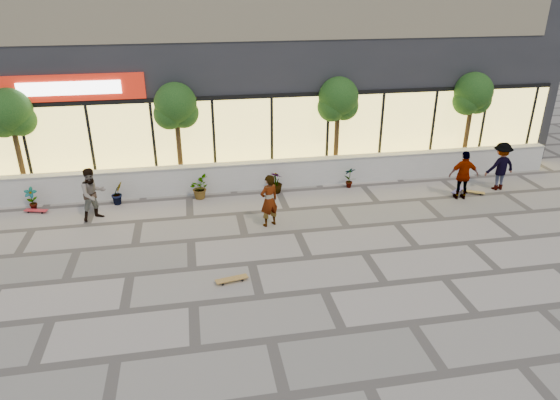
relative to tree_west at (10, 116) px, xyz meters
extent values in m
plane|color=#9E9389|center=(9.00, -7.70, -2.99)|extent=(80.00, 80.00, 0.00)
cube|color=silver|center=(9.00, -0.70, -2.49)|extent=(22.00, 0.35, 1.00)
cube|color=#B2AFA8|center=(9.00, -0.70, -1.97)|extent=(22.00, 0.42, 0.04)
cube|color=#24252A|center=(9.00, 4.80, 1.26)|extent=(24.00, 9.00, 8.50)
cube|color=#FFE066|center=(9.00, 0.28, -1.29)|extent=(23.04, 0.05, 3.00)
cube|color=black|center=(9.00, 0.25, 0.26)|extent=(23.04, 0.08, 0.15)
cube|color=#B01B0C|center=(2.00, 0.23, 0.81)|extent=(5.00, 0.10, 0.90)
cube|color=white|center=(2.00, 0.16, 0.81)|extent=(3.40, 0.06, 0.45)
cube|color=brown|center=(9.00, 0.28, 3.01)|extent=(21.60, 0.05, 1.60)
imported|color=#133B12|center=(0.50, -1.25, -2.58)|extent=(0.43, 0.29, 0.81)
imported|color=#133B12|center=(3.30, -1.25, -2.58)|extent=(0.57, 0.57, 0.81)
imported|color=#133B12|center=(6.10, -1.25, -2.58)|extent=(0.68, 0.77, 0.81)
imported|color=#133B12|center=(8.90, -1.25, -2.58)|extent=(0.64, 0.64, 0.81)
imported|color=#133B12|center=(11.70, -1.25, -2.58)|extent=(0.46, 0.35, 0.81)
cylinder|color=#402C17|center=(0.00, 0.00, -1.37)|extent=(0.18, 0.18, 3.24)
sphere|color=#133B12|center=(0.00, 0.00, 0.18)|extent=(1.50, 1.50, 1.50)
sphere|color=#133B12|center=(-0.25, -0.05, -0.18)|extent=(1.10, 1.10, 1.10)
sphere|color=#133B12|center=(0.25, 0.05, -0.18)|extent=(1.10, 1.10, 1.10)
cylinder|color=#402C17|center=(5.50, 0.00, -1.37)|extent=(0.18, 0.18, 3.24)
sphere|color=#133B12|center=(5.50, 0.00, 0.18)|extent=(1.50, 1.50, 1.50)
sphere|color=#133B12|center=(5.25, -0.05, -0.18)|extent=(1.10, 1.10, 1.10)
sphere|color=#133B12|center=(5.75, 0.05, -0.18)|extent=(1.10, 1.10, 1.10)
cylinder|color=#402C17|center=(11.50, 0.00, -1.37)|extent=(0.18, 0.18, 3.24)
sphere|color=#133B12|center=(11.50, 0.00, 0.18)|extent=(1.50, 1.50, 1.50)
sphere|color=#133B12|center=(11.25, -0.05, -0.18)|extent=(1.10, 1.10, 1.10)
sphere|color=#133B12|center=(11.75, 0.05, -0.18)|extent=(1.10, 1.10, 1.10)
cylinder|color=#402C17|center=(17.00, 0.00, -1.37)|extent=(0.18, 0.18, 3.24)
sphere|color=#133B12|center=(17.00, 0.00, 0.18)|extent=(1.50, 1.50, 1.50)
sphere|color=#133B12|center=(16.75, -0.05, -0.18)|extent=(1.10, 1.10, 1.10)
sphere|color=#133B12|center=(17.25, 0.05, -0.18)|extent=(1.10, 1.10, 1.10)
imported|color=white|center=(8.22, -3.83, -2.13)|extent=(0.74, 0.63, 1.71)
imported|color=tan|center=(2.72, -2.35, -2.11)|extent=(1.07, 1.01, 1.75)
imported|color=silver|center=(15.31, -2.97, -2.10)|extent=(1.09, 0.59, 1.77)
imported|color=maroon|center=(17.09, -2.40, -2.08)|extent=(1.24, 0.80, 1.81)
cube|color=olive|center=(6.74, -6.89, -2.89)|extent=(0.88, 0.38, 0.02)
cylinder|color=black|center=(6.98, -6.77, -2.95)|extent=(0.07, 0.04, 0.06)
cylinder|color=black|center=(7.01, -6.92, -2.95)|extent=(0.07, 0.04, 0.06)
cylinder|color=black|center=(6.47, -6.87, -2.95)|extent=(0.07, 0.04, 0.06)
cylinder|color=black|center=(6.50, -7.02, -2.95)|extent=(0.07, 0.04, 0.06)
cube|color=#B02127|center=(0.64, -1.50, -2.90)|extent=(0.81, 0.40, 0.02)
cylinder|color=black|center=(0.89, -1.50, -2.96)|extent=(0.06, 0.04, 0.06)
cylinder|color=black|center=(0.85, -1.63, -2.96)|extent=(0.06, 0.04, 0.06)
cylinder|color=black|center=(0.43, -1.37, -2.96)|extent=(0.06, 0.04, 0.06)
cylinder|color=black|center=(0.39, -1.50, -2.96)|extent=(0.06, 0.04, 0.06)
cube|color=olive|center=(16.00, -2.67, -2.90)|extent=(0.76, 0.55, 0.02)
cylinder|color=black|center=(16.24, -2.73, -2.96)|extent=(0.06, 0.05, 0.06)
cylinder|color=black|center=(16.17, -2.85, -2.96)|extent=(0.06, 0.05, 0.06)
cylinder|color=black|center=(15.83, -2.50, -2.96)|extent=(0.06, 0.05, 0.06)
cylinder|color=black|center=(15.76, -2.61, -2.96)|extent=(0.06, 0.05, 0.06)
cube|color=#5A4F91|center=(15.50, -2.44, -2.90)|extent=(0.72, 0.63, 0.02)
cylinder|color=black|center=(15.64, -2.24, -2.96)|extent=(0.06, 0.06, 0.05)
cylinder|color=black|center=(15.73, -2.35, -2.96)|extent=(0.06, 0.06, 0.05)
cylinder|color=black|center=(15.27, -2.54, -2.96)|extent=(0.06, 0.06, 0.05)
cylinder|color=black|center=(15.36, -2.64, -2.96)|extent=(0.06, 0.06, 0.05)
camera|label=1|loc=(6.00, -17.92, 4.23)|focal=32.00mm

